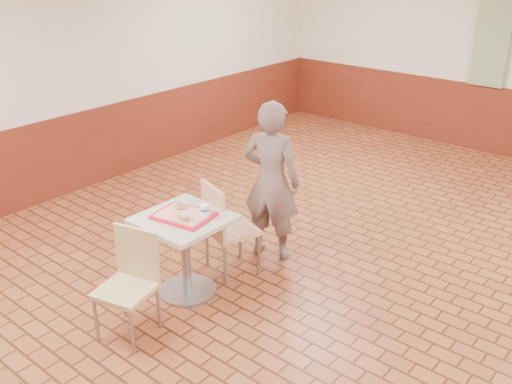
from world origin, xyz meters
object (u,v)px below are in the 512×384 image
Objects in this scene: customer at (271,181)px; serving_tray at (184,216)px; long_john_donut at (184,216)px; paper_cup at (204,210)px; ring_donut at (181,206)px; chair_main_back at (225,224)px; main_table at (185,242)px; chair_main_front at (130,278)px.

customer is 3.39× the size of serving_tray.
customer is 9.59× the size of long_john_donut.
paper_cup is at bearing 75.37° from customer.
ring_donut is (-0.11, 0.07, 0.03)m from serving_tray.
ring_donut is (-0.14, -0.41, 0.29)m from chair_main_back.
main_table is at bearing 67.10° from customer.
serving_tray reaches higher than main_table.
serving_tray is (-0.03, -0.48, 0.26)m from chair_main_back.
paper_cup is (0.01, -0.94, 0.04)m from customer.
chair_main_back is at bearing 107.20° from paper_cup.
serving_tray is 0.10m from long_john_donut.
main_table is 0.47× the size of customer.
ring_donut is 0.26m from paper_cup.
paper_cup reaches higher than long_john_donut.
serving_tray is at bearing -145.50° from paper_cup.
long_john_donut is 1.76× the size of paper_cup.
chair_main_back is (-0.03, 1.14, 0.02)m from chair_main_front.
chair_main_front reaches higher than serving_tray.
long_john_donut is at bearing 71.16° from customer.
customer reaches higher than paper_cup.
chair_main_back is at bearing 85.97° from serving_tray.
main_table is 0.27m from serving_tray.
paper_cup is at bearing 126.32° from chair_main_back.
chair_main_front is 5.29× the size of long_john_donut.
customer is at bearing 82.18° from main_table.
customer reaches higher than chair_main_front.
chair_main_back is at bearing 93.89° from long_john_donut.
long_john_donut is at bearing 74.94° from chair_main_front.
customer is at bearing 73.16° from chair_main_front.
chair_main_front is 1.73m from customer.
main_table is 0.86× the size of chair_main_front.
chair_main_front is at bearing -84.81° from main_table.
long_john_donut reaches higher than main_table.
serving_tray is 0.19m from paper_cup.
customer is (0.14, 1.04, 0.29)m from main_table.
chair_main_front is 0.84m from paper_cup.
chair_main_back is at bearing 63.91° from customer.
customer is (0.11, 0.56, 0.29)m from chair_main_back.
long_john_donut is at bearing -40.79° from serving_tray.
chair_main_back reaches higher than ring_donut.
customer is 0.94m from paper_cup.
main_table is 0.32m from long_john_donut.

